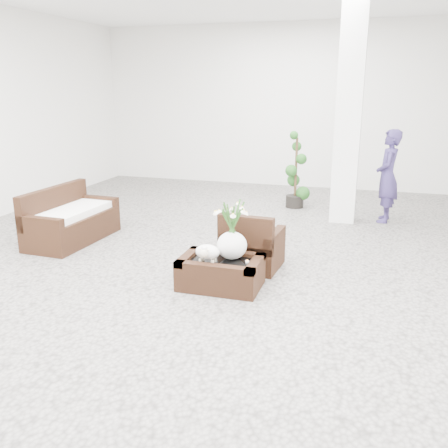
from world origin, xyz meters
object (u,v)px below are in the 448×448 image
(coffee_table, at_px, (221,274))
(loveseat, at_px, (72,215))
(armchair, at_px, (252,239))
(topiary, at_px, (296,171))

(coffee_table, xyz_separation_m, loveseat, (-2.58, 1.00, 0.23))
(coffee_table, distance_m, loveseat, 2.77)
(coffee_table, xyz_separation_m, armchair, (0.19, 0.72, 0.21))
(armchair, distance_m, loveseat, 2.78)
(loveseat, distance_m, topiary, 4.10)
(coffee_table, relative_size, armchair, 1.24)
(coffee_table, bearing_deg, loveseat, 158.79)
(armchair, bearing_deg, coffee_table, 79.53)
(coffee_table, bearing_deg, topiary, 87.16)
(loveseat, height_order, topiary, topiary)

